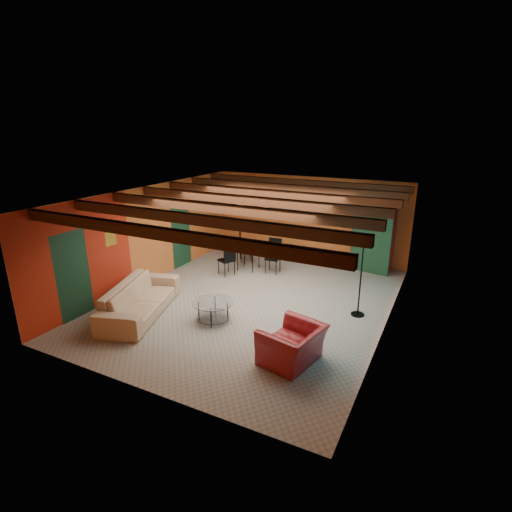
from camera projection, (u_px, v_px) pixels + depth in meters
The scene contains 11 objects.
room at pixel (254, 209), 9.46m from camera, with size 6.52×8.01×2.71m.
sofa at pixel (140, 299), 9.32m from camera, with size 2.62×1.02×0.77m, color tan.
armchair at pixel (292, 345), 7.42m from camera, with size 1.12×0.98×0.73m, color maroon.
coffee_table at pixel (213, 311), 9.03m from camera, with size 0.93×0.93×0.48m, color white, non-canonical shape.
dining_table at pixel (248, 253), 12.19m from camera, with size 2.02×2.02×1.05m, color white, non-canonical shape.
armoire at pixel (373, 238), 11.99m from camera, with size 1.15×0.57×2.02m, color maroon.
floor_lamp at pixel (361, 277), 9.07m from camera, with size 0.39×0.39×1.94m, color black, non-canonical shape.
ceiling_fan at pixel (252, 210), 9.37m from camera, with size 1.50×1.50×0.44m, color #472614, non-canonical shape.
painting at pixel (282, 207), 13.33m from camera, with size 1.05×0.03×0.65m, color black.
potted_plant at pixel (377, 197), 11.59m from camera, with size 0.45×0.39×0.50m, color #26661E.
vase at pixel (248, 233), 11.99m from camera, with size 0.20×0.20×0.21m, color orange.
Camera 1 is at (4.24, -8.21, 4.28)m, focal length 27.85 mm.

